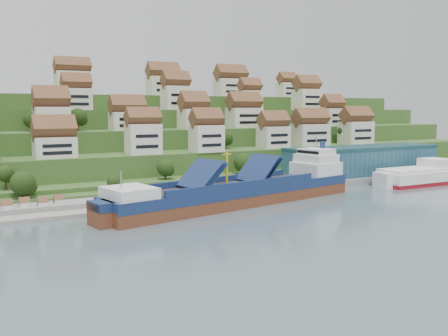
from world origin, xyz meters
TOP-DOWN VIEW (x-y plane):
  - ground at (0.00, 0.00)m, footprint 300.00×300.00m
  - quay at (20.00, 15.00)m, footprint 180.00×14.00m
  - pebble_beach at (-58.00, 12.00)m, footprint 45.00×20.00m
  - hillside at (0.00, 103.55)m, footprint 260.00×128.00m
  - hillside_village at (-1.43, 60.23)m, footprint 157.73×62.85m
  - hillside_trees at (-4.60, 47.39)m, footprint 135.25×62.58m
  - warehouse at (52.00, 17.00)m, footprint 60.00×15.00m
  - flagpole at (18.11, 10.00)m, footprint 1.28×0.16m
  - beach_huts at (-60.00, 10.75)m, footprint 14.40×3.70m
  - cargo_ship at (-8.09, -1.02)m, footprint 77.42×25.82m
  - second_ship at (62.45, 0.19)m, footprint 31.58×11.92m

SIDE VIEW (x-z plane):
  - ground at x=0.00m, z-range 0.00..0.00m
  - pebble_beach at x=-58.00m, z-range 0.00..1.00m
  - quay at x=20.00m, z-range 0.00..2.20m
  - beach_huts at x=-60.00m, z-range 1.00..3.20m
  - second_ship at x=62.45m, z-range -1.81..7.32m
  - cargo_ship at x=-8.09m, z-range -5.24..11.72m
  - flagpole at x=18.11m, z-range 2.88..10.88m
  - warehouse at x=52.00m, z-range 2.20..12.20m
  - hillside at x=0.00m, z-range -4.84..26.16m
  - hillside_trees at x=-4.60m, z-range 2.27..33.24m
  - hillside_village at x=-1.43m, z-range 9.87..38.85m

